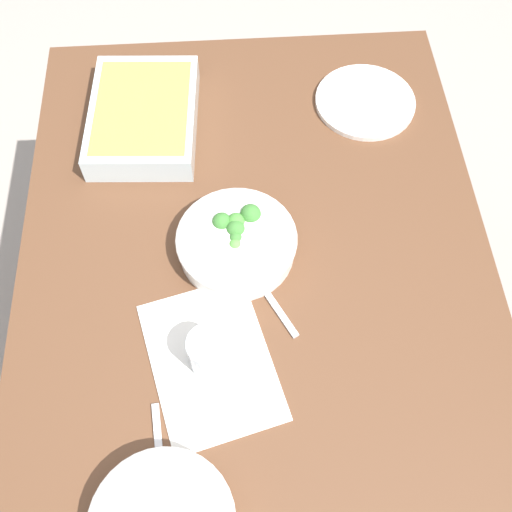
# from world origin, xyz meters

# --- Properties ---
(ground_plane) EXTENTS (6.00, 6.00, 0.00)m
(ground_plane) POSITION_xyz_m (0.00, 0.00, 0.00)
(ground_plane) COLOR #9E9389
(dining_table) EXTENTS (1.20, 0.90, 0.74)m
(dining_table) POSITION_xyz_m (0.00, 0.00, 0.65)
(dining_table) COLOR brown
(dining_table) RESTS_ON ground_plane
(placemat) EXTENTS (0.32, 0.26, 0.00)m
(placemat) POSITION_xyz_m (-0.20, 0.09, 0.74)
(placemat) COLOR silver
(placemat) RESTS_ON dining_table
(broccoli_bowl) EXTENTS (0.23, 0.23, 0.07)m
(broccoli_bowl) POSITION_xyz_m (0.02, 0.04, 0.77)
(broccoli_bowl) COLOR silver
(broccoli_bowl) RESTS_ON dining_table
(baking_dish) EXTENTS (0.31, 0.24, 0.06)m
(baking_dish) POSITION_xyz_m (0.34, 0.22, 0.77)
(baking_dish) COLOR silver
(baking_dish) RESTS_ON dining_table
(drink_cup) EXTENTS (0.07, 0.07, 0.08)m
(drink_cup) POSITION_xyz_m (-0.20, 0.09, 0.78)
(drink_cup) COLOR #B2BCC6
(drink_cup) RESTS_ON dining_table
(side_plate) EXTENTS (0.22, 0.22, 0.01)m
(side_plate) POSITION_xyz_m (0.37, -0.27, 0.75)
(side_plate) COLOR white
(side_plate) RESTS_ON dining_table
(spoon_by_stew) EXTENTS (0.18, 0.04, 0.01)m
(spoon_by_stew) POSITION_xyz_m (-0.39, 0.17, 0.74)
(spoon_by_stew) COLOR silver
(spoon_by_stew) RESTS_ON dining_table
(spoon_by_broccoli) EXTENTS (0.16, 0.10, 0.01)m
(spoon_by_broccoli) POSITION_xyz_m (-0.07, -0.01, 0.74)
(spoon_by_broccoli) COLOR silver
(spoon_by_broccoli) RESTS_ON dining_table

